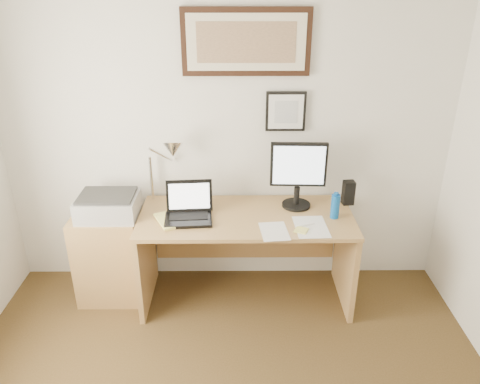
{
  "coord_description": "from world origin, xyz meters",
  "views": [
    {
      "loc": [
        0.08,
        -1.46,
        2.38
      ],
      "look_at": [
        0.1,
        1.43,
        1.04
      ],
      "focal_mm": 35.0,
      "sensor_mm": 36.0,
      "label": 1
    }
  ],
  "objects_px": {
    "side_cabinet": "(110,256)",
    "lcd_monitor": "(298,172)",
    "book": "(159,223)",
    "desk": "(246,237)",
    "water_bottle": "(335,206)",
    "printer": "(108,205)",
    "laptop": "(189,211)"
  },
  "relations": [
    {
      "from": "desk",
      "to": "printer",
      "type": "height_order",
      "value": "printer"
    },
    {
      "from": "side_cabinet",
      "to": "lcd_monitor",
      "type": "height_order",
      "value": "lcd_monitor"
    },
    {
      "from": "water_bottle",
      "to": "printer",
      "type": "relative_size",
      "value": 0.42
    },
    {
      "from": "desk",
      "to": "lcd_monitor",
      "type": "distance_m",
      "value": 0.66
    },
    {
      "from": "side_cabinet",
      "to": "water_bottle",
      "type": "xyz_separation_m",
      "value": [
        1.72,
        -0.09,
        0.48
      ]
    },
    {
      "from": "side_cabinet",
      "to": "desk",
      "type": "relative_size",
      "value": 0.46
    },
    {
      "from": "lcd_monitor",
      "to": "water_bottle",
      "type": "bearing_deg",
      "value": -34.97
    },
    {
      "from": "side_cabinet",
      "to": "printer",
      "type": "bearing_deg",
      "value": -16.1
    },
    {
      "from": "side_cabinet",
      "to": "desk",
      "type": "distance_m",
      "value": 1.08
    },
    {
      "from": "side_cabinet",
      "to": "water_bottle",
      "type": "bearing_deg",
      "value": -2.86
    },
    {
      "from": "lcd_monitor",
      "to": "printer",
      "type": "bearing_deg",
      "value": -175.7
    },
    {
      "from": "lcd_monitor",
      "to": "printer",
      "type": "relative_size",
      "value": 1.18
    },
    {
      "from": "side_cabinet",
      "to": "book",
      "type": "bearing_deg",
      "value": -21.8
    },
    {
      "from": "book",
      "to": "printer",
      "type": "bearing_deg",
      "value": 157.67
    },
    {
      "from": "water_bottle",
      "to": "side_cabinet",
      "type": "bearing_deg",
      "value": 177.14
    },
    {
      "from": "printer",
      "to": "water_bottle",
      "type": "bearing_deg",
      "value": -2.55
    },
    {
      "from": "book",
      "to": "laptop",
      "type": "height_order",
      "value": "laptop"
    },
    {
      "from": "side_cabinet",
      "to": "laptop",
      "type": "bearing_deg",
      "value": -7.3
    },
    {
      "from": "desk",
      "to": "lcd_monitor",
      "type": "xyz_separation_m",
      "value": [
        0.39,
        0.06,
        0.53
      ]
    },
    {
      "from": "book",
      "to": "lcd_monitor",
      "type": "xyz_separation_m",
      "value": [
        1.02,
        0.27,
        0.28
      ]
    },
    {
      "from": "laptop",
      "to": "printer",
      "type": "bearing_deg",
      "value": 173.28
    },
    {
      "from": "lcd_monitor",
      "to": "printer",
      "type": "height_order",
      "value": "lcd_monitor"
    },
    {
      "from": "book",
      "to": "lcd_monitor",
      "type": "bearing_deg",
      "value": 14.8
    },
    {
      "from": "water_bottle",
      "to": "book",
      "type": "xyz_separation_m",
      "value": [
        -1.28,
        -0.09,
        -0.08
      ]
    },
    {
      "from": "lcd_monitor",
      "to": "book",
      "type": "bearing_deg",
      "value": -165.2
    },
    {
      "from": "book",
      "to": "printer",
      "type": "distance_m",
      "value": 0.43
    },
    {
      "from": "water_bottle",
      "to": "book",
      "type": "bearing_deg",
      "value": -176.05
    },
    {
      "from": "printer",
      "to": "side_cabinet",
      "type": "bearing_deg",
      "value": 163.9
    },
    {
      "from": "lcd_monitor",
      "to": "desk",
      "type": "bearing_deg",
      "value": -171.18
    },
    {
      "from": "desk",
      "to": "laptop",
      "type": "distance_m",
      "value": 0.53
    },
    {
      "from": "book",
      "to": "printer",
      "type": "xyz_separation_m",
      "value": [
        -0.4,
        0.16,
        0.06
      ]
    },
    {
      "from": "book",
      "to": "desk",
      "type": "bearing_deg",
      "value": 18.35
    }
  ]
}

